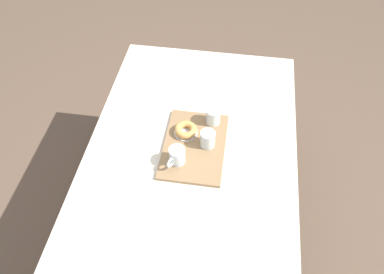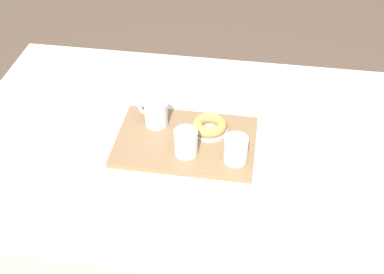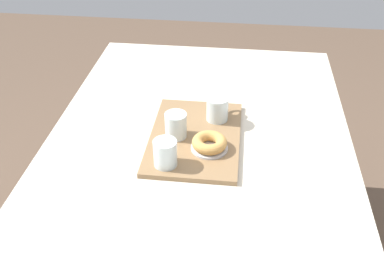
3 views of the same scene
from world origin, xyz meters
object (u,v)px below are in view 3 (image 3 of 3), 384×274
dining_table (198,162)px  serving_tray (195,137)px  water_glass_far (165,154)px  water_glass_near (176,127)px  donut_plate_left (209,148)px  tea_mug_left (218,109)px  sugar_donut_left (209,143)px

dining_table → serving_tray: serving_tray is taller
serving_tray → water_glass_far: bearing=156.4°
water_glass_near → donut_plate_left: 0.13m
dining_table → tea_mug_left: tea_mug_left is taller
sugar_donut_left → water_glass_far: bearing=127.0°
serving_tray → donut_plate_left: size_ratio=3.73×
tea_mug_left → donut_plate_left: tea_mug_left is taller
serving_tray → water_glass_far: (-0.16, 0.07, 0.05)m
water_glass_near → serving_tray: bearing=-78.4°
dining_table → water_glass_far: water_glass_far is taller
water_glass_far → donut_plate_left: bearing=-53.0°
dining_table → donut_plate_left: 0.13m
tea_mug_left → donut_plate_left: (-0.18, 0.01, -0.04)m
water_glass_far → donut_plate_left: water_glass_far is taller
water_glass_far → water_glass_near: bearing=-3.6°
serving_tray → dining_table: bearing=-132.1°
dining_table → water_glass_far: size_ratio=17.61×
tea_mug_left → sugar_donut_left: bearing=176.0°
sugar_donut_left → dining_table: bearing=35.6°
water_glass_far → donut_plate_left: 0.16m
serving_tray → water_glass_near: water_glass_near is taller
dining_table → water_glass_far: 0.22m
serving_tray → tea_mug_left: tea_mug_left is taller
serving_tray → water_glass_near: (-0.01, 0.06, 0.05)m
donut_plate_left → sugar_donut_left: sugar_donut_left is taller
dining_table → tea_mug_left: (0.12, -0.05, 0.14)m
serving_tray → donut_plate_left: (-0.07, -0.05, 0.01)m
tea_mug_left → water_glass_near: bearing=133.7°
sugar_donut_left → tea_mug_left: bearing=-4.0°
donut_plate_left → sugar_donut_left: size_ratio=1.05×
tea_mug_left → water_glass_far: (-0.27, 0.14, -0.00)m
dining_table → water_glass_far: bearing=151.2°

